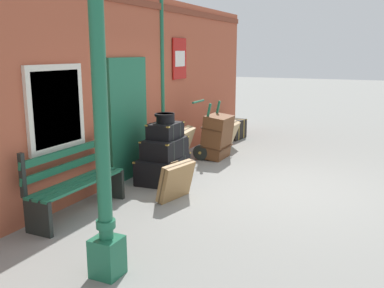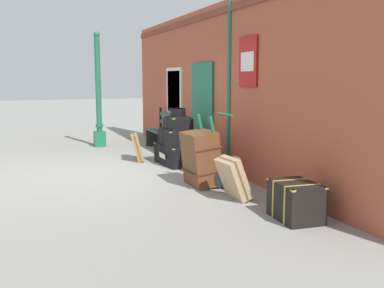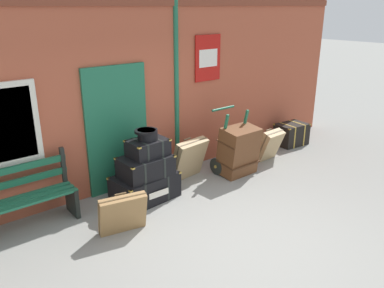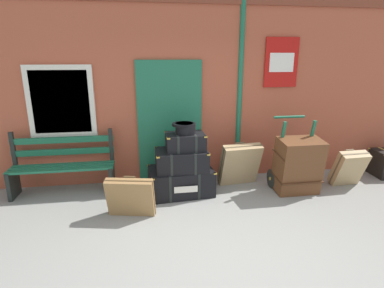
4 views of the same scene
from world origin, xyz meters
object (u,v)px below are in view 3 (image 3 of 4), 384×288
Objects in this scene: steamer_trunk_middle at (146,166)px; steamer_trunk_top at (148,148)px; round_hatbox at (147,134)px; platform_bench at (16,201)px; suitcase_tan at (123,214)px; porters_trolley at (231,158)px; corner_trunk at (291,134)px; suitcase_cream at (188,159)px; steamer_trunk_base at (145,187)px; suitcase_charcoal at (269,145)px; large_brown_trunk at (239,151)px.

steamer_trunk_middle is 0.30m from steamer_trunk_top.
round_hatbox is (-0.01, -0.01, 0.23)m from steamer_trunk_top.
platform_bench is 2.33× the size of suitcase_tan.
porters_trolley is 2.13m from corner_trunk.
steamer_trunk_middle reaches higher than corner_trunk.
steamer_trunk_middle is 1.07m from suitcase_cream.
round_hatbox is 0.30× the size of porters_trolley.
steamer_trunk_top is (0.07, 0.02, 0.29)m from steamer_trunk_middle.
suitcase_tan is (-0.78, -0.62, -0.29)m from steamer_trunk_middle.
round_hatbox is 1.22m from suitcase_cream.
suitcase_cream is (0.97, 0.19, -0.72)m from round_hatbox.
porters_trolley is at bearing -2.57° from steamer_trunk_base.
steamer_trunk_base is 1.44× the size of corner_trunk.
porters_trolley is at bearing -16.98° from suitcase_cream.
steamer_trunk_top reaches higher than suitcase_tan.
suitcase_charcoal is at bearing -10.39° from suitcase_cream.
suitcase_cream reaches higher than steamer_trunk_middle.
steamer_trunk_base is at bearing 39.91° from suitcase_tan.
suitcase_cream is at bearing -3.25° from platform_bench.
suitcase_tan is at bearing -170.50° from corner_trunk.
steamer_trunk_base is at bearing 166.47° from round_hatbox.
suitcase_charcoal is (2.85, -0.16, 0.11)m from steamer_trunk_base.
platform_bench reaches higher than steamer_trunk_base.
suitcase_charcoal is 0.94× the size of suitcase_tan.
porters_trolley is at bearing 12.09° from suitcase_tan.
steamer_trunk_top is 0.84× the size of corner_trunk.
steamer_trunk_middle is 0.52m from round_hatbox.
large_brown_trunk is at bearing -9.03° from platform_bench.
platform_bench is 2.91m from suitcase_cream.
suitcase_charcoal is 0.88× the size of corner_trunk.
steamer_trunk_base is at bearing 103.05° from steamer_trunk_middle.
round_hatbox reaches higher than steamer_trunk_base.
steamer_trunk_middle is 0.88× the size of large_brown_trunk.
steamer_trunk_top is 1.85m from large_brown_trunk.
large_brown_trunk reaches higher than steamer_trunk_middle.
steamer_trunk_middle is at bearing -168.85° from suitcase_cream.
platform_bench is at bearing 173.61° from porters_trolley.
steamer_trunk_base is at bearing 176.72° from suitcase_charcoal.
steamer_trunk_top reaches higher than steamer_trunk_middle.
suitcase_charcoal is (0.99, 0.10, -0.14)m from large_brown_trunk.
suitcase_cream is at bearing 10.91° from round_hatbox.
suitcase_charcoal is at bearing -3.28° from steamer_trunk_base.
platform_bench is at bearing 169.90° from steamer_trunk_top.
steamer_trunk_middle is 1.26× the size of suitcase_charcoal.
large_brown_trunk reaches higher than steamer_trunk_base.
round_hatbox reaches higher than large_brown_trunk.
large_brown_trunk is 1.43× the size of suitcase_charcoal.
large_brown_trunk reaches higher than suitcase_tan.
steamer_trunk_middle is 2.24× the size of round_hatbox.
suitcase_cream is (0.96, 0.18, -0.49)m from steamer_trunk_top.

